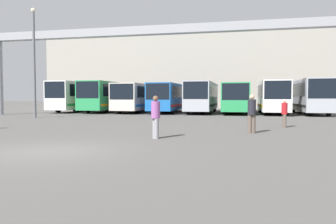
{
  "coord_description": "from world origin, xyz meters",
  "views": [
    {
      "loc": [
        5.89,
        -9.12,
        1.71
      ],
      "look_at": [
        -0.77,
        20.25,
        0.3
      ],
      "focal_mm": 35.0,
      "sensor_mm": 36.0,
      "label": 1
    }
  ],
  "objects_px": {
    "bus_slot_7": "(310,95)",
    "bus_slot_6": "(272,95)",
    "bus_slot_4": "(202,96)",
    "pedestrian_near_right": "(284,113)",
    "bus_slot_5": "(236,96)",
    "pedestrian_far_center": "(252,113)",
    "bus_slot_1": "(110,95)",
    "pedestrian_near_center": "(156,116)",
    "bus_slot_2": "(139,96)",
    "lamp_post": "(34,59)",
    "bus_slot_3": "(170,96)",
    "bus_slot_0": "(80,95)"
  },
  "relations": [
    {
      "from": "bus_slot_3",
      "to": "bus_slot_4",
      "type": "bearing_deg",
      "value": -5.58
    },
    {
      "from": "bus_slot_0",
      "to": "pedestrian_near_center",
      "type": "bearing_deg",
      "value": -55.79
    },
    {
      "from": "bus_slot_2",
      "to": "lamp_post",
      "type": "relative_size",
      "value": 1.26
    },
    {
      "from": "bus_slot_7",
      "to": "pedestrian_near_center",
      "type": "height_order",
      "value": "bus_slot_7"
    },
    {
      "from": "bus_slot_6",
      "to": "pedestrian_near_center",
      "type": "relative_size",
      "value": 5.76
    },
    {
      "from": "pedestrian_near_right",
      "to": "lamp_post",
      "type": "xyz_separation_m",
      "value": [
        -18.74,
        4.46,
        3.94
      ]
    },
    {
      "from": "bus_slot_4",
      "to": "bus_slot_1",
      "type": "bearing_deg",
      "value": 178.39
    },
    {
      "from": "bus_slot_3",
      "to": "bus_slot_1",
      "type": "bearing_deg",
      "value": -179.61
    },
    {
      "from": "bus_slot_7",
      "to": "bus_slot_2",
      "type": "bearing_deg",
      "value": 178.96
    },
    {
      "from": "bus_slot_0",
      "to": "lamp_post",
      "type": "relative_size",
      "value": 1.22
    },
    {
      "from": "bus_slot_2",
      "to": "bus_slot_6",
      "type": "height_order",
      "value": "bus_slot_6"
    },
    {
      "from": "bus_slot_2",
      "to": "bus_slot_4",
      "type": "distance_m",
      "value": 7.09
    },
    {
      "from": "pedestrian_near_center",
      "to": "pedestrian_near_right",
      "type": "bearing_deg",
      "value": 97.55
    },
    {
      "from": "bus_slot_1",
      "to": "pedestrian_far_center",
      "type": "distance_m",
      "value": 24.43
    },
    {
      "from": "bus_slot_2",
      "to": "bus_slot_7",
      "type": "bearing_deg",
      "value": -1.04
    },
    {
      "from": "bus_slot_1",
      "to": "pedestrian_far_center",
      "type": "bearing_deg",
      "value": -51.54
    },
    {
      "from": "pedestrian_near_right",
      "to": "pedestrian_far_center",
      "type": "bearing_deg",
      "value": -39.73
    },
    {
      "from": "bus_slot_4",
      "to": "bus_slot_6",
      "type": "bearing_deg",
      "value": -1.62
    },
    {
      "from": "bus_slot_1",
      "to": "bus_slot_2",
      "type": "height_order",
      "value": "bus_slot_1"
    },
    {
      "from": "bus_slot_5",
      "to": "pedestrian_near_right",
      "type": "relative_size",
      "value": 7.19
    },
    {
      "from": "bus_slot_3",
      "to": "bus_slot_6",
      "type": "xyz_separation_m",
      "value": [
        10.62,
        -0.55,
        0.08
      ]
    },
    {
      "from": "pedestrian_far_center",
      "to": "lamp_post",
      "type": "relative_size",
      "value": 0.21
    },
    {
      "from": "bus_slot_1",
      "to": "bus_slot_7",
      "type": "bearing_deg",
      "value": -0.77
    },
    {
      "from": "bus_slot_7",
      "to": "pedestrian_near_right",
      "type": "xyz_separation_m",
      "value": [
        -4.2,
        -15.52,
        -1.08
      ]
    },
    {
      "from": "bus_slot_0",
      "to": "bus_slot_2",
      "type": "relative_size",
      "value": 0.96
    },
    {
      "from": "bus_slot_1",
      "to": "bus_slot_4",
      "type": "height_order",
      "value": "bus_slot_1"
    },
    {
      "from": "bus_slot_6",
      "to": "lamp_post",
      "type": "relative_size",
      "value": 1.14
    },
    {
      "from": "bus_slot_2",
      "to": "lamp_post",
      "type": "bearing_deg",
      "value": -114.73
    },
    {
      "from": "bus_slot_7",
      "to": "bus_slot_1",
      "type": "bearing_deg",
      "value": 179.23
    },
    {
      "from": "bus_slot_7",
      "to": "bus_slot_0",
      "type": "bearing_deg",
      "value": 179.73
    },
    {
      "from": "bus_slot_2",
      "to": "bus_slot_3",
      "type": "relative_size",
      "value": 1.0
    },
    {
      "from": "pedestrian_far_center",
      "to": "bus_slot_2",
      "type": "bearing_deg",
      "value": -73.61
    },
    {
      "from": "bus_slot_1",
      "to": "bus_slot_7",
      "type": "height_order",
      "value": "bus_slot_7"
    },
    {
      "from": "bus_slot_7",
      "to": "lamp_post",
      "type": "relative_size",
      "value": 1.19
    },
    {
      "from": "pedestrian_near_right",
      "to": "bus_slot_1",
      "type": "bearing_deg",
      "value": -143.36
    },
    {
      "from": "bus_slot_1",
      "to": "bus_slot_3",
      "type": "distance_m",
      "value": 7.08
    },
    {
      "from": "bus_slot_7",
      "to": "pedestrian_near_center",
      "type": "bearing_deg",
      "value": -114.62
    },
    {
      "from": "bus_slot_1",
      "to": "bus_slot_2",
      "type": "distance_m",
      "value": 3.54
    },
    {
      "from": "bus_slot_7",
      "to": "lamp_post",
      "type": "height_order",
      "value": "lamp_post"
    },
    {
      "from": "bus_slot_4",
      "to": "lamp_post",
      "type": "height_order",
      "value": "lamp_post"
    },
    {
      "from": "bus_slot_5",
      "to": "bus_slot_6",
      "type": "distance_m",
      "value": 3.59
    },
    {
      "from": "bus_slot_3",
      "to": "bus_slot_6",
      "type": "height_order",
      "value": "bus_slot_6"
    },
    {
      "from": "bus_slot_5",
      "to": "pedestrian_near_right",
      "type": "bearing_deg",
      "value": -79.76
    },
    {
      "from": "bus_slot_2",
      "to": "bus_slot_7",
      "type": "height_order",
      "value": "bus_slot_7"
    },
    {
      "from": "bus_slot_7",
      "to": "bus_slot_6",
      "type": "bearing_deg",
      "value": -176.56
    },
    {
      "from": "bus_slot_3",
      "to": "pedestrian_near_right",
      "type": "relative_size",
      "value": 7.11
    },
    {
      "from": "bus_slot_4",
      "to": "pedestrian_near_right",
      "type": "distance_m",
      "value": 16.81
    },
    {
      "from": "bus_slot_2",
      "to": "bus_slot_5",
      "type": "xyz_separation_m",
      "value": [
        10.62,
        0.08,
        -0.03
      ]
    },
    {
      "from": "bus_slot_5",
      "to": "pedestrian_far_center",
      "type": "height_order",
      "value": "bus_slot_5"
    },
    {
      "from": "pedestrian_near_center",
      "to": "bus_slot_2",
      "type": "bearing_deg",
      "value": 159.82
    }
  ]
}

